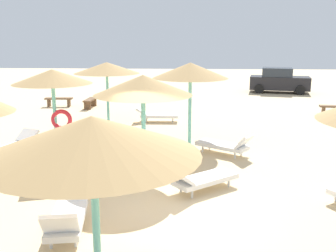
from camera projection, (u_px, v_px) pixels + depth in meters
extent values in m
plane|color=beige|center=(161.00, 208.00, 8.63)|extent=(80.00, 80.00, 0.00)
cylinder|color=#6BC6BC|center=(144.00, 134.00, 10.42)|extent=(0.12, 0.12, 2.35)
cone|color=tan|center=(143.00, 85.00, 10.12)|extent=(2.64, 2.64, 0.53)
cylinder|color=#6BC6BC|center=(96.00, 216.00, 5.84)|extent=(0.12, 0.12, 2.15)
cone|color=tan|center=(92.00, 136.00, 5.56)|extent=(3.20, 3.20, 0.59)
cylinder|color=#6BC6BC|center=(190.00, 110.00, 13.61)|extent=(0.12, 0.12, 2.46)
cone|color=tan|center=(190.00, 70.00, 13.30)|extent=(2.64, 2.64, 0.54)
cylinder|color=#6BC6BC|center=(108.00, 96.00, 17.56)|extent=(0.12, 0.12, 2.27)
cone|color=tan|center=(107.00, 68.00, 17.28)|extent=(2.95, 2.95, 0.50)
cylinder|color=#6BC6BC|center=(55.00, 116.00, 12.75)|extent=(0.12, 0.12, 2.37)
cone|color=tan|center=(52.00, 76.00, 12.45)|extent=(2.56, 2.56, 0.47)
torus|color=red|center=(62.00, 120.00, 12.76)|extent=(0.71, 0.19, 0.70)
cube|color=white|center=(124.00, 149.00, 12.16)|extent=(1.59, 1.71, 0.12)
cube|color=white|center=(103.00, 146.00, 11.54)|extent=(0.76, 0.74, 0.46)
cylinder|color=silver|center=(114.00, 160.00, 11.63)|extent=(0.06, 0.06, 0.22)
cylinder|color=silver|center=(105.00, 157.00, 11.92)|extent=(0.06, 0.06, 0.22)
cylinder|color=silver|center=(143.00, 152.00, 12.47)|extent=(0.06, 0.06, 0.22)
cylinder|color=silver|center=(134.00, 149.00, 12.77)|extent=(0.06, 0.06, 0.22)
cube|color=white|center=(68.00, 218.00, 7.52)|extent=(0.91, 1.78, 0.12)
cube|color=white|center=(60.00, 224.00, 6.68)|extent=(0.70, 0.49, 0.49)
cylinder|color=silver|center=(76.00, 241.00, 7.00)|extent=(0.06, 0.06, 0.22)
cylinder|color=silver|center=(51.00, 243.00, 6.95)|extent=(0.06, 0.06, 0.22)
cylinder|color=silver|center=(83.00, 212.00, 8.16)|extent=(0.06, 0.06, 0.22)
cylinder|color=silver|center=(61.00, 213.00, 8.11)|extent=(0.06, 0.06, 0.22)
cube|color=white|center=(62.00, 178.00, 9.66)|extent=(1.81, 1.09, 0.12)
cube|color=white|center=(94.00, 166.00, 9.78)|extent=(0.59, 0.73, 0.46)
cylinder|color=silver|center=(87.00, 180.00, 10.04)|extent=(0.06, 0.06, 0.22)
cylinder|color=silver|center=(87.00, 186.00, 9.62)|extent=(0.06, 0.06, 0.22)
cylinder|color=silver|center=(38.00, 184.00, 9.77)|extent=(0.06, 0.06, 0.22)
cylinder|color=silver|center=(37.00, 190.00, 9.35)|extent=(0.06, 0.06, 0.22)
cube|color=white|center=(222.00, 145.00, 12.62)|extent=(1.77, 1.48, 0.12)
cube|color=white|center=(244.00, 141.00, 12.09)|extent=(0.71, 0.77, 0.47)
cylinder|color=silver|center=(241.00, 152.00, 12.47)|extent=(0.06, 0.06, 0.22)
cylinder|color=silver|center=(235.00, 155.00, 12.13)|extent=(0.06, 0.06, 0.22)
cylinder|color=silver|center=(209.00, 146.00, 13.18)|extent=(0.06, 0.06, 0.22)
cylinder|color=silver|center=(203.00, 149.00, 12.84)|extent=(0.06, 0.06, 0.22)
cylinder|color=silver|center=(336.00, 197.00, 8.94)|extent=(0.06, 0.06, 0.22)
cube|color=white|center=(160.00, 116.00, 17.46)|extent=(1.71, 0.66, 0.12)
cube|color=white|center=(142.00, 111.00, 17.45)|extent=(0.52, 0.65, 0.36)
cylinder|color=silver|center=(146.00, 120.00, 17.31)|extent=(0.06, 0.06, 0.22)
cylinder|color=silver|center=(147.00, 118.00, 17.74)|extent=(0.06, 0.06, 0.22)
cylinder|color=silver|center=(173.00, 120.00, 17.26)|extent=(0.06, 0.06, 0.22)
cylinder|color=silver|center=(173.00, 118.00, 17.69)|extent=(0.06, 0.06, 0.22)
cube|color=white|center=(11.00, 148.00, 12.38)|extent=(1.12, 1.81, 0.12)
cube|color=white|center=(28.00, 135.00, 13.06)|extent=(0.76, 0.67, 0.37)
cylinder|color=silver|center=(19.00, 147.00, 13.04)|extent=(0.06, 0.06, 0.22)
cylinder|color=silver|center=(30.00, 148.00, 12.89)|extent=(0.06, 0.06, 0.22)
cylinder|color=silver|center=(3.00, 159.00, 11.79)|extent=(0.06, 0.06, 0.22)
cube|color=white|center=(205.00, 179.00, 9.61)|extent=(1.73, 1.56, 0.12)
cube|color=white|center=(180.00, 177.00, 9.11)|extent=(0.78, 0.80, 0.40)
cylinder|color=silver|center=(192.00, 194.00, 9.13)|extent=(0.06, 0.06, 0.22)
cylinder|color=silver|center=(181.00, 188.00, 9.48)|extent=(0.06, 0.06, 0.22)
cylinder|color=silver|center=(229.00, 183.00, 9.81)|extent=(0.06, 0.06, 0.22)
cylinder|color=silver|center=(217.00, 178.00, 10.16)|extent=(0.06, 0.06, 0.22)
cube|color=brown|center=(336.00, 107.00, 18.83)|extent=(1.54, 0.63, 0.08)
cube|color=brown|center=(323.00, 111.00, 18.99)|extent=(0.17, 0.37, 0.41)
cube|color=brown|center=(90.00, 100.00, 20.97)|extent=(0.44, 1.51, 0.08)
cube|color=brown|center=(87.00, 106.00, 20.49)|extent=(0.36, 0.13, 0.41)
cube|color=brown|center=(93.00, 102.00, 21.56)|extent=(0.36, 0.13, 0.41)
cube|color=brown|center=(59.00, 98.00, 21.34)|extent=(1.53, 0.52, 0.08)
cube|color=brown|center=(49.00, 103.00, 21.38)|extent=(0.15, 0.37, 0.41)
cube|color=brown|center=(69.00, 103.00, 21.41)|extent=(0.15, 0.37, 0.41)
cube|color=black|center=(279.00, 83.00, 26.81)|extent=(4.25, 2.44, 0.90)
cube|color=#262D38|center=(277.00, 72.00, 26.69)|extent=(2.26, 1.92, 0.60)
cylinder|color=black|center=(298.00, 87.00, 27.40)|extent=(0.67, 0.34, 0.64)
cylinder|color=black|center=(300.00, 90.00, 25.73)|extent=(0.67, 0.34, 0.64)
cylinder|color=black|center=(260.00, 86.00, 28.05)|extent=(0.67, 0.34, 0.64)
cylinder|color=black|center=(259.00, 89.00, 26.38)|extent=(0.67, 0.34, 0.64)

